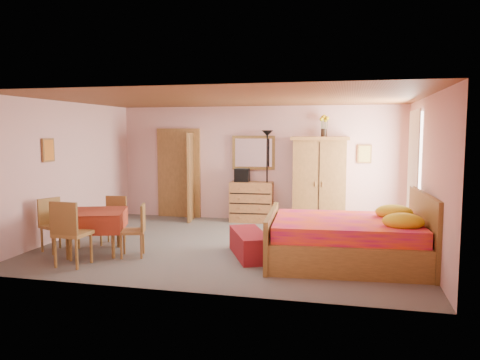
% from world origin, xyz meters
% --- Properties ---
extents(floor, '(6.50, 6.50, 0.00)m').
position_xyz_m(floor, '(0.00, 0.00, 0.00)').
color(floor, '#67635B').
rests_on(floor, ground).
extents(ceiling, '(6.50, 6.50, 0.00)m').
position_xyz_m(ceiling, '(0.00, 0.00, 2.60)').
color(ceiling, brown).
rests_on(ceiling, wall_back).
extents(wall_back, '(6.50, 0.10, 2.60)m').
position_xyz_m(wall_back, '(0.00, 2.50, 1.30)').
color(wall_back, '#DAA39E').
rests_on(wall_back, floor).
extents(wall_front, '(6.50, 0.10, 2.60)m').
position_xyz_m(wall_front, '(0.00, -2.50, 1.30)').
color(wall_front, '#DAA39E').
rests_on(wall_front, floor).
extents(wall_left, '(0.10, 5.00, 2.60)m').
position_xyz_m(wall_left, '(-3.25, 0.00, 1.30)').
color(wall_left, '#DAA39E').
rests_on(wall_left, floor).
extents(wall_right, '(0.10, 5.00, 2.60)m').
position_xyz_m(wall_right, '(3.25, 0.00, 1.30)').
color(wall_right, '#DAA39E').
rests_on(wall_right, floor).
extents(doorway, '(1.06, 0.12, 2.15)m').
position_xyz_m(doorway, '(-1.90, 2.47, 1.02)').
color(doorway, '#9E6B35').
rests_on(doorway, floor).
extents(window, '(0.08, 1.40, 1.95)m').
position_xyz_m(window, '(3.21, 1.20, 1.45)').
color(window, white).
rests_on(window, wall_right).
extents(picture_left, '(0.04, 0.32, 0.42)m').
position_xyz_m(picture_left, '(-3.22, -0.60, 1.70)').
color(picture_left, orange).
rests_on(picture_left, wall_left).
extents(picture_back, '(0.30, 0.04, 0.40)m').
position_xyz_m(picture_back, '(2.35, 2.47, 1.55)').
color(picture_back, '#D8BF59').
rests_on(picture_back, wall_back).
extents(chest_of_drawers, '(0.98, 0.53, 0.90)m').
position_xyz_m(chest_of_drawers, '(-0.09, 2.26, 0.45)').
color(chest_of_drawers, '#A66938').
rests_on(chest_of_drawers, floor).
extents(wall_mirror, '(0.98, 0.13, 0.77)m').
position_xyz_m(wall_mirror, '(-0.09, 2.47, 1.55)').
color(wall_mirror, silver).
rests_on(wall_mirror, wall_back).
extents(stereo, '(0.32, 0.24, 0.30)m').
position_xyz_m(stereo, '(-0.32, 2.27, 1.05)').
color(stereo, black).
rests_on(stereo, chest_of_drawers).
extents(floor_lamp, '(0.28, 0.28, 2.06)m').
position_xyz_m(floor_lamp, '(0.25, 2.28, 1.03)').
color(floor_lamp, black).
rests_on(floor_lamp, floor).
extents(wardrobe, '(1.26, 0.70, 1.92)m').
position_xyz_m(wardrobe, '(1.41, 2.21, 0.96)').
color(wardrobe, olive).
rests_on(wardrobe, floor).
extents(sunflower_vase, '(0.20, 0.20, 0.46)m').
position_xyz_m(sunflower_vase, '(1.49, 2.29, 2.15)').
color(sunflower_vase, yellow).
rests_on(sunflower_vase, wardrobe).
extents(bed, '(2.54, 2.07, 1.12)m').
position_xyz_m(bed, '(2.01, -0.65, 0.56)').
color(bed, '#C21260').
rests_on(bed, floor).
extents(bench, '(0.92, 1.30, 0.41)m').
position_xyz_m(bench, '(0.49, -0.65, 0.20)').
color(bench, maroon).
rests_on(bench, floor).
extents(dining_table, '(1.25, 1.25, 0.72)m').
position_xyz_m(dining_table, '(-2.08, -1.05, 0.36)').
color(dining_table, maroon).
rests_on(dining_table, floor).
extents(chair_south, '(0.48, 0.48, 1.01)m').
position_xyz_m(chair_south, '(-2.02, -1.76, 0.50)').
color(chair_south, '#A97839').
rests_on(chair_south, floor).
extents(chair_north, '(0.42, 0.42, 0.86)m').
position_xyz_m(chair_north, '(-2.10, -0.40, 0.43)').
color(chair_north, olive).
rests_on(chair_north, floor).
extents(chair_west, '(0.54, 0.54, 0.90)m').
position_xyz_m(chair_west, '(-2.78, -1.09, 0.45)').
color(chair_west, '#A17236').
rests_on(chair_west, floor).
extents(chair_east, '(0.49, 0.49, 0.85)m').
position_xyz_m(chair_east, '(-1.37, -1.09, 0.43)').
color(chair_east, '#A26E37').
rests_on(chair_east, floor).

